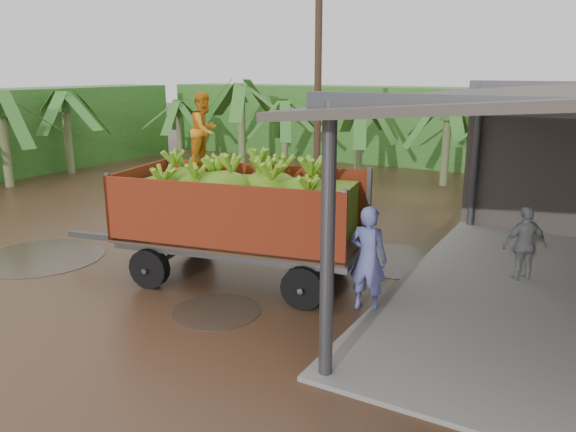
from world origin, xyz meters
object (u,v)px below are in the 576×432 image
(utility_pole, at_px, (318,68))
(man_blue, at_px, (368,259))
(man_grey, at_px, (525,245))
(banana_trailer, at_px, (242,211))

(utility_pole, bearing_deg, man_blue, -57.14)
(man_blue, distance_m, utility_pole, 9.96)
(utility_pole, bearing_deg, man_grey, -33.65)
(banana_trailer, distance_m, man_blue, 2.96)
(banana_trailer, height_order, utility_pole, utility_pole)
(banana_trailer, xyz_separation_m, man_grey, (5.24, 2.78, -0.68))
(man_blue, bearing_deg, utility_pole, -58.42)
(man_blue, height_order, man_grey, man_blue)
(man_blue, bearing_deg, banana_trailer, -4.23)
(banana_trailer, height_order, man_grey, banana_trailer)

